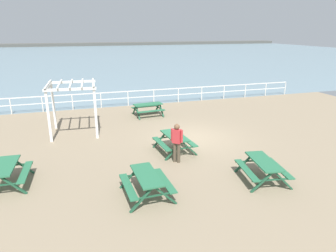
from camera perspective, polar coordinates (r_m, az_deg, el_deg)
The scene contains 11 objects.
ground_plane at distance 15.39m, azimuth 4.71°, elevation -2.65°, with size 30.00×24.00×0.20m, color gray.
sea_band at distance 66.52m, azimuth -12.89°, elevation 12.87°, with size 142.00×90.00×0.01m, color gray.
distant_shoreline at distance 109.35m, azimuth -14.93°, elevation 14.51°, with size 142.00×6.00×1.80m, color #4C4C47.
seaward_railing at distance 22.25m, azimuth -2.72°, elevation 6.10°, with size 23.07×0.07×1.08m.
picnic_table_near_left at distance 10.01m, azimuth -4.07°, elevation -10.11°, with size 1.60×1.86×0.80m.
picnic_table_near_right at distance 11.48m, azimuth 17.60°, elevation -7.15°, with size 1.79×2.02×0.80m.
picnic_table_mid_centre at distance 13.49m, azimuth 1.23°, elevation -2.50°, with size 1.67×1.92×0.80m.
picnic_table_far_left at distance 19.18m, azimuth -3.83°, elevation 3.66°, with size 1.92×1.67×0.80m.
picnic_table_far_right at distance 12.02m, azimuth -28.45°, elevation -7.41°, with size 1.61×1.86×0.80m.
visitor at distance 12.28m, azimuth 1.67°, elevation -2.78°, with size 0.41×0.39×1.66m.
lattice_pergola at distance 16.29m, azimuth -17.69°, elevation 5.40°, with size 2.56×2.68×2.70m.
Camera 1 is at (-5.49, -13.34, 5.27)m, focal length 32.16 mm.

